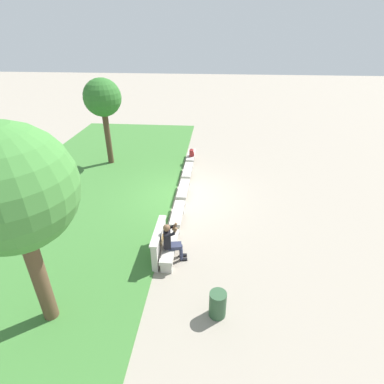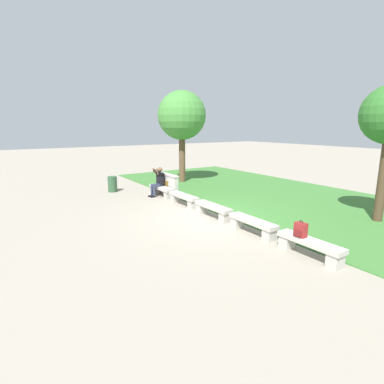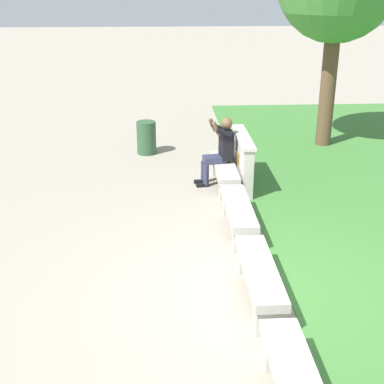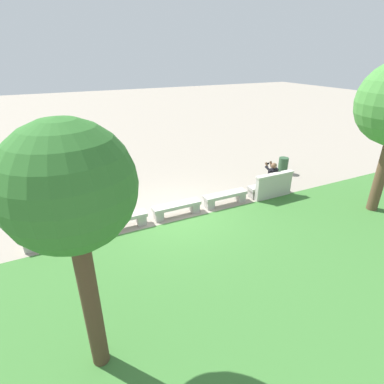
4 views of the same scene
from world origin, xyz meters
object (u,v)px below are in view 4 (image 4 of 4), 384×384
at_px(bench_main, 267,188).
at_px(person_photographer, 270,176).
at_px(bench_near, 225,197).
at_px(bench_end, 54,236).
at_px(bench_far, 120,221).
at_px(tree_left_background, 70,192).
at_px(bench_mid, 177,208).
at_px(trash_bin, 283,165).
at_px(backpack, 61,223).

xyz_separation_m(bench_main, person_photographer, (-0.14, -0.08, 0.44)).
relative_size(bench_near, bench_end, 1.00).
distance_m(bench_far, tree_left_background, 5.57).
bearing_deg(bench_end, bench_near, 180.00).
xyz_separation_m(bench_mid, tree_left_background, (3.40, 4.37, 3.14)).
relative_size(bench_main, trash_bin, 2.28).
xyz_separation_m(bench_main, bench_mid, (3.92, 0.00, 0.00)).
distance_m(bench_main, tree_left_background, 9.08).
bearing_deg(bench_end, person_photographer, -179.45).
bearing_deg(bench_near, person_photographer, -177.91).
bearing_deg(person_photographer, trash_bin, -143.80).
height_order(bench_main, bench_near, same).
distance_m(bench_end, person_photographer, 7.99).
height_order(bench_near, tree_left_background, tree_left_background).
distance_m(bench_main, bench_end, 7.83).
bearing_deg(bench_far, person_photographer, -179.27).
height_order(bench_near, bench_end, same).
xyz_separation_m(bench_end, trash_bin, (-10.00, -1.56, 0.08)).
distance_m(bench_near, backpack, 5.62).
xyz_separation_m(bench_near, tree_left_background, (5.36, 4.37, 3.14)).
relative_size(bench_mid, bench_far, 1.00).
bearing_deg(backpack, trash_bin, -171.17).
bearing_deg(trash_bin, bench_mid, 14.36).
bearing_deg(bench_mid, tree_left_background, 52.13).
bearing_deg(bench_end, backpack, -170.38).
relative_size(bench_main, bench_mid, 1.00).
distance_m(bench_far, trash_bin, 8.19).
bearing_deg(bench_mid, bench_main, 180.00).
bearing_deg(tree_left_background, bench_far, -108.27).
bearing_deg(bench_far, backpack, -1.52).
xyz_separation_m(person_photographer, trash_bin, (-2.02, -1.48, -0.36)).
xyz_separation_m(bench_far, tree_left_background, (1.44, 4.37, 3.14)).
bearing_deg(bench_mid, person_photographer, -178.92).
height_order(bench_end, backpack, backpack).
relative_size(bench_far, trash_bin, 2.28).
bearing_deg(person_photographer, bench_mid, 1.08).
relative_size(bench_main, person_photographer, 1.30).
relative_size(bench_end, tree_left_background, 0.39).
relative_size(bench_near, backpack, 4.00).
relative_size(bench_far, backpack, 4.00).
bearing_deg(bench_near, bench_end, 0.00).
bearing_deg(tree_left_background, backpack, -86.78).
bearing_deg(trash_bin, bench_near, 20.69).
height_order(bench_near, trash_bin, trash_bin).
height_order(bench_end, tree_left_background, tree_left_background).
bearing_deg(bench_end, tree_left_background, 96.70).
xyz_separation_m(bench_mid, trash_bin, (-6.08, -1.56, 0.08)).
bearing_deg(backpack, bench_end, 9.62).
xyz_separation_m(bench_end, backpack, (-0.27, -0.04, 0.33)).
distance_m(bench_mid, person_photographer, 4.08).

